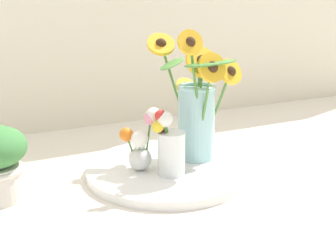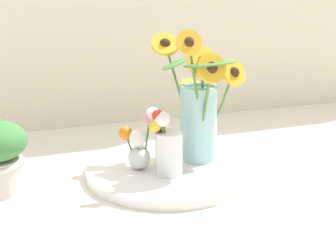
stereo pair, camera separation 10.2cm
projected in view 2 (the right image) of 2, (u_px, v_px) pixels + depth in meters
ground_plane at (159, 178)px, 1.02m from camera, size 6.00×6.00×0.00m
serving_tray at (168, 169)px, 1.06m from camera, size 0.44×0.44×0.02m
mason_jar_sunflowers at (199, 107)px, 1.05m from camera, size 0.25×0.22×0.36m
vase_small_center at (165, 143)px, 0.98m from camera, size 0.08×0.10×0.17m
vase_bulb_right at (139, 146)px, 1.01m from camera, size 0.09×0.07×0.16m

